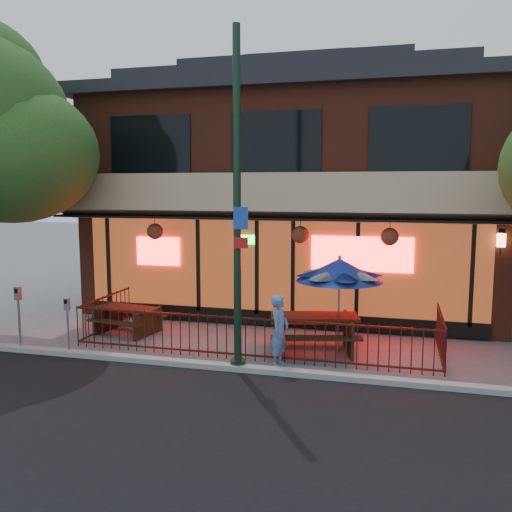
{
  "coord_description": "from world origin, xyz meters",
  "views": [
    {
      "loc": [
        3.16,
        -10.99,
        3.83
      ],
      "look_at": [
        -0.23,
        2.0,
        2.1
      ],
      "focal_mm": 38.0,
      "sensor_mm": 36.0,
      "label": 1
    }
  ],
  "objects_px": {
    "street_light": "(237,220)",
    "parking_meter_far": "(18,308)",
    "patio_umbrella": "(339,270)",
    "picnic_table_left": "(128,316)",
    "picnic_table_right": "(314,328)",
    "parking_meter_near": "(68,317)",
    "pedestrian": "(279,331)"
  },
  "relations": [
    {
      "from": "picnic_table_right",
      "to": "picnic_table_left",
      "type": "bearing_deg",
      "value": 176.14
    },
    {
      "from": "patio_umbrella",
      "to": "pedestrian",
      "type": "distance_m",
      "value": 2.08
    },
    {
      "from": "street_light",
      "to": "patio_umbrella",
      "type": "relative_size",
      "value": 3.07
    },
    {
      "from": "picnic_table_right",
      "to": "parking_meter_near",
      "type": "xyz_separation_m",
      "value": [
        -5.38,
        -1.72,
        0.34
      ]
    },
    {
      "from": "picnic_table_left",
      "to": "patio_umbrella",
      "type": "relative_size",
      "value": 0.81
    },
    {
      "from": "parking_meter_near",
      "to": "picnic_table_right",
      "type": "bearing_deg",
      "value": 17.69
    },
    {
      "from": "street_light",
      "to": "pedestrian",
      "type": "distance_m",
      "value": 2.54
    },
    {
      "from": "patio_umbrella",
      "to": "parking_meter_far",
      "type": "relative_size",
      "value": 1.49
    },
    {
      "from": "picnic_table_left",
      "to": "patio_umbrella",
      "type": "distance_m",
      "value": 5.73
    },
    {
      "from": "picnic_table_right",
      "to": "parking_meter_near",
      "type": "bearing_deg",
      "value": -162.31
    },
    {
      "from": "patio_umbrella",
      "to": "picnic_table_left",
      "type": "bearing_deg",
      "value": 177.13
    },
    {
      "from": "picnic_table_right",
      "to": "pedestrian",
      "type": "bearing_deg",
      "value": -114.42
    },
    {
      "from": "patio_umbrella",
      "to": "pedestrian",
      "type": "bearing_deg",
      "value": -130.46
    },
    {
      "from": "pedestrian",
      "to": "parking_meter_near",
      "type": "relative_size",
      "value": 1.17
    },
    {
      "from": "patio_umbrella",
      "to": "pedestrian",
      "type": "relative_size",
      "value": 1.46
    },
    {
      "from": "street_light",
      "to": "parking_meter_near",
      "type": "bearing_deg",
      "value": -178.89
    },
    {
      "from": "pedestrian",
      "to": "parking_meter_far",
      "type": "distance_m",
      "value": 6.13
    },
    {
      "from": "picnic_table_left",
      "to": "parking_meter_far",
      "type": "relative_size",
      "value": 1.2
    },
    {
      "from": "street_light",
      "to": "patio_umbrella",
      "type": "bearing_deg",
      "value": 41.4
    },
    {
      "from": "picnic_table_left",
      "to": "picnic_table_right",
      "type": "height_order",
      "value": "picnic_table_right"
    },
    {
      "from": "parking_meter_near",
      "to": "parking_meter_far",
      "type": "bearing_deg",
      "value": -180.0
    },
    {
      "from": "street_light",
      "to": "parking_meter_far",
      "type": "xyz_separation_m",
      "value": [
        -5.29,
        -0.08,
        -2.11
      ]
    },
    {
      "from": "street_light",
      "to": "patio_umbrella",
      "type": "height_order",
      "value": "street_light"
    },
    {
      "from": "picnic_table_left",
      "to": "picnic_table_right",
      "type": "bearing_deg",
      "value": -3.86
    },
    {
      "from": "picnic_table_right",
      "to": "parking_meter_far",
      "type": "xyz_separation_m",
      "value": [
        -6.67,
        -1.72,
        0.47
      ]
    },
    {
      "from": "picnic_table_right",
      "to": "patio_umbrella",
      "type": "bearing_deg",
      "value": 6.1
    },
    {
      "from": "street_light",
      "to": "picnic_table_right",
      "type": "distance_m",
      "value": 3.35
    },
    {
      "from": "patio_umbrella",
      "to": "parking_meter_near",
      "type": "bearing_deg",
      "value": -163.34
    },
    {
      "from": "patio_umbrella",
      "to": "parking_meter_near",
      "type": "height_order",
      "value": "patio_umbrella"
    },
    {
      "from": "street_light",
      "to": "picnic_table_right",
      "type": "relative_size",
      "value": 3.02
    },
    {
      "from": "street_light",
      "to": "picnic_table_left",
      "type": "relative_size",
      "value": 3.8
    },
    {
      "from": "street_light",
      "to": "picnic_table_left",
      "type": "height_order",
      "value": "street_light"
    }
  ]
}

